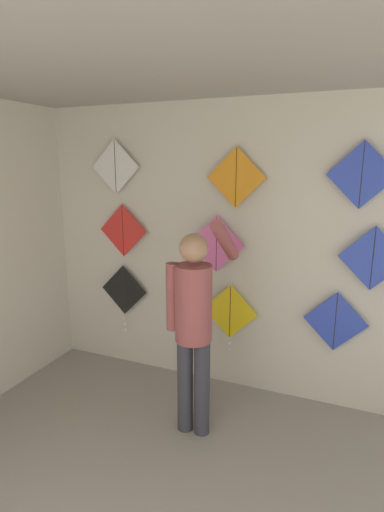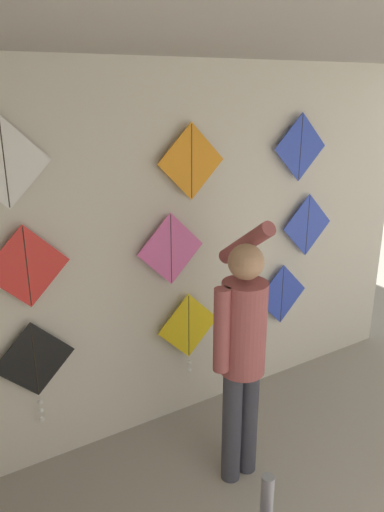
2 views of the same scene
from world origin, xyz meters
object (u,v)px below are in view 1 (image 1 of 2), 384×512
Objects in this scene: kite_0 at (124,293)px; kite_7 at (236,178)px; kite_3 at (123,231)px; kite_6 at (115,167)px; kite_4 at (217,244)px; kite_1 at (230,314)px; kite_5 at (373,258)px; kite_8 at (362,175)px; kite_2 at (335,322)px; shopkeeper at (194,317)px.

kite_0 is 1.38× the size of kite_7.
kite_6 is (-0.06, 0.00, 0.65)m from kite_3.
kite_4 is at bearing 0.00° from kite_6.
kite_4 is (-0.15, 0.00, 0.69)m from kite_1.
kite_4 reaches higher than kite_5.
kite_0 is 2.63m from kite_8.
kite_4 is at bearing 180.00° from kite_2.
kite_5 is (1.37, 0.00, -0.02)m from kite_4.
kite_1 is 1.25× the size of kite_8.
kite_2 is 1.00× the size of kite_5.
kite_3 is (-1.19, 0.00, 0.76)m from kite_1.
shopkeeper reaches higher than kite_4.
kite_4 is 1.00× the size of kite_8.
shopkeeper reaches higher than kite_0.
kite_8 reaches higher than kite_2.
kite_8 is at bearing 0.04° from kite_1.
kite_3 is at bearing 180.00° from kite_2.
kite_2 is 1.00× the size of kite_3.
shopkeeper is 0.81m from kite_1.
kite_3 is at bearing 180.00° from kite_8.
kite_6 reaches higher than kite_0.
kite_3 is at bearing 180.00° from kite_4.
kite_3 is at bearing 180.00° from kite_5.
kite_6 is at bearing 180.00° from kite_2.
kite_8 reaches higher than kite_0.
shopkeeper is 3.29× the size of kite_7.
kite_3 is 1.04m from kite_4.
kite_0 is at bearing -179.95° from kite_4.
kite_0 is at bearing 142.93° from shopkeeper.
kite_1 is 1.41m from kite_3.
kite_3 reaches higher than kite_5.
kite_6 is at bearing 179.97° from kite_1.
kite_4 is at bearing 0.05° from kite_0.
shopkeeper is 3.29× the size of kite_3.
kite_6 is 1.28m from kite_7.
kite_1 is at bearing -179.96° from kite_8.
kite_8 reaches higher than kite_7.
kite_0 is at bearing -179.97° from kite_2.
kite_3 is (-1.12, 0.77, 0.51)m from shopkeeper.
kite_7 is (1.24, 0.00, 1.26)m from kite_0.
kite_8 is at bearing 0.00° from kite_4.
kite_1 is 0.98m from kite_2.
kite_5 is at bearing 27.99° from shopkeeper.
kite_1 is at bearing -178.56° from kite_7.
kite_5 is 1.00× the size of kite_7.
kite_6 reaches higher than kite_1.
kite_1 is 1.73m from kite_8.
kite_7 reaches higher than kite_0.
kite_1 is 1.32m from kite_7.
kite_1 is at bearing -179.96° from kite_2.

